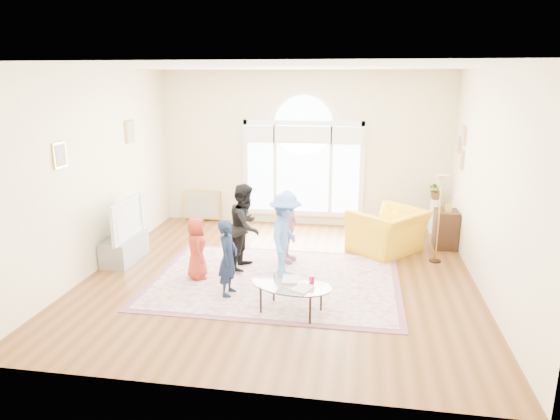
% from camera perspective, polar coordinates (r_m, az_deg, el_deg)
% --- Properties ---
extents(ground, '(6.00, 6.00, 0.00)m').
position_cam_1_polar(ground, '(7.96, -0.01, -7.64)').
color(ground, '#583516').
rests_on(ground, ground).
extents(room_shell, '(6.00, 6.00, 6.00)m').
position_cam_1_polar(room_shell, '(10.26, 2.61, 6.61)').
color(room_shell, beige).
rests_on(room_shell, ground).
extents(area_rug, '(3.60, 2.60, 0.02)m').
position_cam_1_polar(area_rug, '(7.80, -0.56, -8.03)').
color(area_rug, beige).
rests_on(area_rug, ground).
extents(rug_border, '(3.80, 2.80, 0.01)m').
position_cam_1_polar(rug_border, '(7.80, -0.56, -8.06)').
color(rug_border, '#804E5C').
rests_on(rug_border, ground).
extents(tv_console, '(0.45, 1.00, 0.42)m').
position_cam_1_polar(tv_console, '(8.98, -17.33, -4.24)').
color(tv_console, gray).
rests_on(tv_console, ground).
extents(television, '(0.18, 1.17, 0.67)m').
position_cam_1_polar(television, '(8.82, -17.56, -0.88)').
color(television, black).
rests_on(television, tv_console).
extents(coffee_table, '(1.25, 0.98, 0.54)m').
position_cam_1_polar(coffee_table, '(6.66, 1.29, -8.56)').
color(coffee_table, silver).
rests_on(coffee_table, ground).
extents(armchair, '(1.57, 1.59, 0.78)m').
position_cam_1_polar(armchair, '(9.13, 12.22, -2.39)').
color(armchair, yellow).
rests_on(armchair, ground).
extents(side_cabinet, '(0.40, 0.50, 0.70)m').
position_cam_1_polar(side_cabinet, '(9.67, 18.38, -2.08)').
color(side_cabinet, black).
rests_on(side_cabinet, ground).
extents(floor_lamp, '(0.26, 0.26, 1.51)m').
position_cam_1_polar(floor_lamp, '(8.63, 17.95, 2.36)').
color(floor_lamp, black).
rests_on(floor_lamp, ground).
extents(plant_pedestal, '(0.20, 0.20, 0.70)m').
position_cam_1_polar(plant_pedestal, '(10.50, 17.24, -0.67)').
color(plant_pedestal, white).
rests_on(plant_pedestal, ground).
extents(potted_plant, '(0.42, 0.39, 0.38)m').
position_cam_1_polar(potted_plant, '(10.37, 17.47, 2.20)').
color(potted_plant, '#33722D').
rests_on(potted_plant, plant_pedestal).
extents(leaning_picture, '(0.80, 0.14, 0.62)m').
position_cam_1_polar(leaning_picture, '(11.12, -8.77, -1.16)').
color(leaning_picture, tan).
rests_on(leaning_picture, ground).
extents(child_red, '(0.47, 0.56, 0.97)m').
position_cam_1_polar(child_red, '(7.81, -9.50, -4.31)').
color(child_red, '#9E2F1E').
rests_on(child_red, area_rug).
extents(child_navy, '(0.30, 0.42, 1.10)m').
position_cam_1_polar(child_navy, '(7.15, -5.96, -5.48)').
color(child_navy, '#121E38').
rests_on(child_navy, area_rug).
extents(child_black, '(0.61, 0.74, 1.40)m').
position_cam_1_polar(child_black, '(8.09, -3.97, -1.88)').
color(child_black, black).
rests_on(child_black, area_rug).
extents(child_pink, '(0.48, 0.78, 1.23)m').
position_cam_1_polar(child_pink, '(8.33, 0.73, -1.93)').
color(child_pink, '#C787A0').
rests_on(child_pink, area_rug).
extents(child_blue, '(0.59, 0.92, 1.35)m').
position_cam_1_polar(child_blue, '(7.68, 0.63, -2.93)').
color(child_blue, '#5685D4').
rests_on(child_blue, area_rug).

